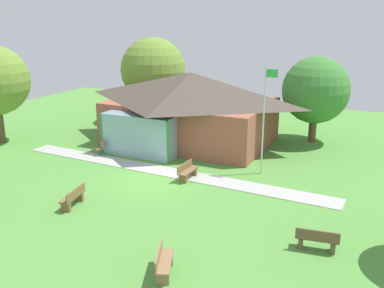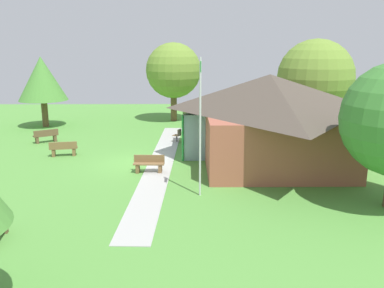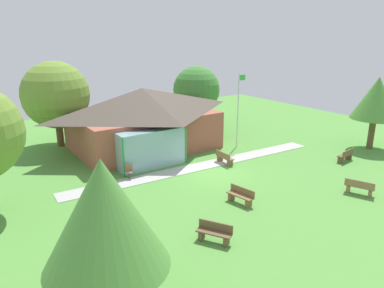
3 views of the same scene
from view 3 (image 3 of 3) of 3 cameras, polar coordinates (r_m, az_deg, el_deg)
name	(u,v)px [view 3 (image 3 of 3)]	position (r m, az deg, el deg)	size (l,w,h in m)	color
ground_plane	(213,172)	(22.76, 3.28, -4.46)	(44.00, 44.00, 0.00)	#54933D
pavilion	(143,118)	(27.08, -7.70, 4.13)	(10.91, 8.66, 4.55)	#A35642
footpath	(201,166)	(23.69, 1.42, -3.52)	(18.39, 1.30, 0.03)	#ADADA8
flagpole	(238,107)	(27.19, 7.33, 5.80)	(0.64, 0.08, 5.62)	silver
bench_lawn_far_right	(346,156)	(26.64, 23.15, -1.70)	(1.54, 0.62, 0.84)	brown
bench_front_right	(359,188)	(21.52, 24.94, -6.26)	(0.97, 1.56, 0.84)	olive
bench_front_center	(241,196)	(18.74, 7.68, -8.15)	(0.70, 1.55, 0.84)	brown
bench_rear_near_path	(224,158)	(24.12, 5.13, -2.23)	(0.50, 1.52, 0.84)	brown
bench_front_left	(214,233)	(15.44, 3.56, -13.87)	(1.15, 1.51, 0.84)	brown
patio_chair_west	(129,172)	(21.96, -9.95, -4.35)	(0.60, 0.60, 0.86)	#8C6B4C
tree_lawn_corner	(104,215)	(10.28, -13.71, -10.87)	(3.58, 3.58, 5.24)	brown
tree_far_east	(377,99)	(29.65, 27.15, 6.41)	(3.41, 3.41, 5.39)	brown
tree_behind_pavilion_left	(56,95)	(28.94, -20.75, 7.24)	(4.99, 4.99, 6.47)	brown
tree_behind_pavilion_right	(196,90)	(33.55, 0.71, 8.58)	(4.28, 4.28, 5.56)	brown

